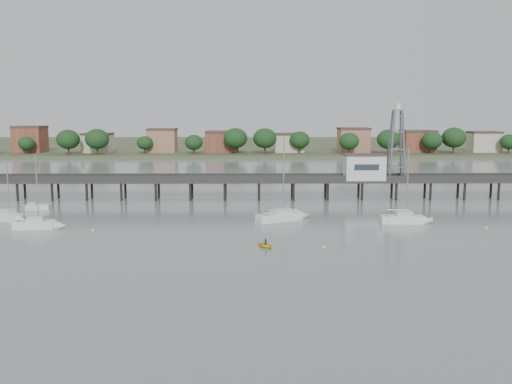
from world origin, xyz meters
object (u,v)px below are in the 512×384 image
sailboat_d (411,219)px  white_tender (37,207)px  sailboat_a (43,225)px  sailboat_c (289,216)px  sailboat_b (12,217)px  lattice_tower (397,145)px  yellow_dinghy (266,247)px  pier (242,181)px

sailboat_d → white_tender: (-65.01, 13.61, -0.15)m
sailboat_d → sailboat_a: sailboat_d is taller
sailboat_c → sailboat_b: bearing=153.1°
lattice_tower → white_tender: lattice_tower is taller
sailboat_a → white_tender: (-7.46, 17.37, -0.16)m
sailboat_a → yellow_dinghy: 35.91m
sailboat_a → sailboat_b: bearing=137.0°
pier → sailboat_d: size_ratio=11.79×
sailboat_b → yellow_dinghy: size_ratio=3.69×
sailboat_b → sailboat_c: size_ratio=0.72×
white_tender → sailboat_c: bearing=-24.3°
sailboat_c → white_tender: (-45.54, 10.34, -0.14)m
sailboat_a → sailboat_c: bearing=7.4°
sailboat_b → sailboat_c: bearing=29.0°
sailboat_b → lattice_tower: bearing=46.9°
sailboat_d → sailboat_c: 19.74m
yellow_dinghy → sailboat_b: bearing=128.6°
white_tender → yellow_dinghy: (41.18, -29.71, -0.49)m
pier → lattice_tower: lattice_tower is taller
sailboat_d → sailboat_a: 57.67m
lattice_tower → sailboat_d: size_ratio=1.22×
white_tender → yellow_dinghy: bearing=-47.3°
sailboat_d → yellow_dinghy: sailboat_d is taller
lattice_tower → sailboat_b: 73.56m
pier → sailboat_d: 38.08m
sailboat_b → yellow_dinghy: (41.03, -18.45, -0.66)m
sailboat_a → sailboat_c: sailboat_c is taller
pier → sailboat_b: bearing=-147.5°
lattice_tower → white_tender: size_ratio=3.57×
sailboat_d → yellow_dinghy: size_ratio=4.42×
sailboat_c → yellow_dinghy: bearing=-130.8°
sailboat_d → sailboat_c: (-19.47, 3.27, -0.01)m
sailboat_d → white_tender: sailboat_d is taller
sailboat_b → white_tender: sailboat_b is taller
sailboat_d → sailboat_c: bearing=172.2°
sailboat_b → white_tender: (-0.15, 11.25, -0.17)m
pier → lattice_tower: size_ratio=9.68×
sailboat_d → lattice_tower: bearing=83.1°
pier → yellow_dinghy: pier is taller
sailboat_b → sailboat_c: (45.39, 0.91, -0.02)m
lattice_tower → sailboat_a: bearing=-154.1°
lattice_tower → yellow_dinghy: size_ratio=5.38×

